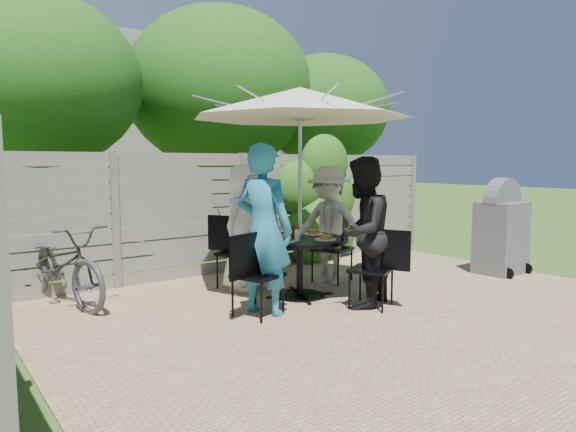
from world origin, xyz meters
TOP-DOWN VIEW (x-y plane):
  - backyard_envelope at (0.09, 10.29)m, footprint 60.00×60.00m
  - patio_table at (-0.29, 1.17)m, footprint 1.53×1.53m
  - umbrella at (-0.29, 1.17)m, footprint 3.54×3.54m
  - chair_back at (-0.68, 2.06)m, footprint 0.64×0.75m
  - person_back at (-0.62, 1.94)m, footprint 0.97×0.82m
  - chair_left at (-1.18, 0.79)m, footprint 0.73×0.58m
  - person_left at (-1.06, 0.85)m, footprint 0.70×0.82m
  - chair_front at (0.09, 0.29)m, footprint 0.61×0.72m
  - person_front at (0.04, 0.41)m, footprint 1.06×0.96m
  - chair_right at (0.60, 1.55)m, footprint 0.76×0.61m
  - person_right at (0.47, 1.50)m, footprint 0.99×1.23m
  - plate_back at (-0.44, 1.50)m, footprint 0.26×0.26m
  - plate_left at (-0.62, 1.03)m, footprint 0.26×0.26m
  - plate_front at (-0.15, 0.84)m, footprint 0.26×0.26m
  - plate_right at (0.04, 1.32)m, footprint 0.26×0.26m
  - glass_back at (-0.49, 1.37)m, footprint 0.07×0.07m
  - glass_left at (-0.49, 0.97)m, footprint 0.07×0.07m
  - glass_right at (-0.10, 1.37)m, footprint 0.07×0.07m
  - syrup_jug at (-0.37, 1.20)m, footprint 0.09×0.09m
  - coffee_cup at (-0.29, 1.41)m, footprint 0.08×0.08m
  - bicycle at (-2.80, 2.60)m, footprint 1.13×1.98m
  - bbq_grill at (3.02, 0.44)m, footprint 0.74×0.58m

SIDE VIEW (x-z plane):
  - chair_front at x=0.09m, z-range -0.19..0.76m
  - chair_left at x=-1.18m, z-range -0.19..0.77m
  - chair_back at x=-0.68m, z-range -0.20..0.79m
  - chair_right at x=0.60m, z-range -0.20..0.79m
  - bicycle at x=-2.80m, z-range 0.00..0.99m
  - patio_table at x=-0.29m, z-range 0.15..0.92m
  - bbq_grill at x=3.02m, z-range -0.07..1.41m
  - plate_back at x=-0.44m, z-range 0.76..0.82m
  - plate_left at x=-0.62m, z-range 0.76..0.82m
  - plate_front at x=-0.15m, z-range 0.76..0.82m
  - plate_right at x=0.04m, z-range 0.76..0.82m
  - coffee_cup at x=-0.29m, z-range 0.77..0.89m
  - person_right at x=0.47m, z-range 0.00..1.66m
  - glass_back at x=-0.49m, z-range 0.77..0.91m
  - glass_left at x=-0.49m, z-range 0.77..0.91m
  - glass_right at x=-0.10m, z-range 0.77..0.91m
  - syrup_jug at x=-0.37m, z-range 0.77..0.93m
  - person_back at x=-0.62m, z-range 0.00..1.69m
  - person_front at x=0.04m, z-range 0.00..1.78m
  - person_left at x=-1.06m, z-range 0.00..1.92m
  - umbrella at x=-0.29m, z-range 1.12..3.73m
  - backyard_envelope at x=0.09m, z-range 0.11..5.11m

